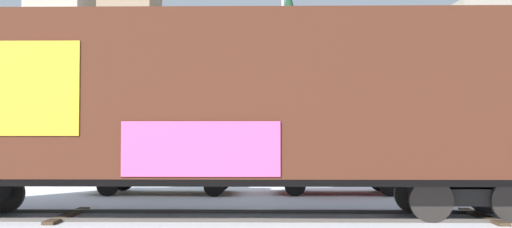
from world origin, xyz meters
TOP-DOWN VIEW (x-y plane):
  - ground_plane at (0.00, 0.00)m, footprint 260.00×260.00m
  - track at (-1.14, 0.00)m, footprint 60.01×4.42m
  - freight_car at (-1.24, -0.00)m, footprint 16.34×3.65m
  - flagpole at (0.48, 12.27)m, footprint 0.77×1.47m
  - hillside at (-0.02, 55.58)m, footprint 114.39×28.64m
  - parked_car_tan at (-3.29, 5.28)m, footprint 4.79×2.02m
  - parked_car_red at (2.18, 5.58)m, footprint 4.23×2.00m

SIDE VIEW (x-z plane):
  - ground_plane at x=0.00m, z-range 0.00..0.00m
  - track at x=-1.14m, z-range 0.00..0.08m
  - parked_car_tan at x=-3.29m, z-range 0.02..1.64m
  - parked_car_red at x=2.18m, z-range 0.00..1.74m
  - freight_car at x=-1.24m, z-range 0.28..4.94m
  - flagpole at x=0.48m, z-range 1.32..11.32m
  - hillside at x=-0.02m, z-range -2.33..15.78m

